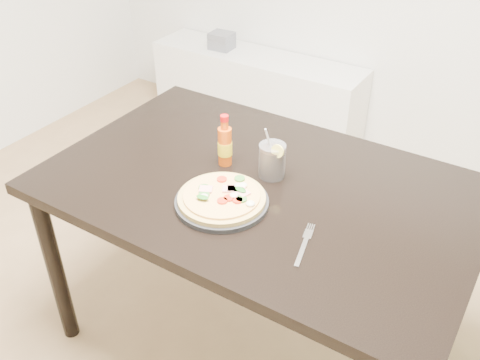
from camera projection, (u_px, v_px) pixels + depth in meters
The scene contains 8 objects.
dining_table at pixel (259, 203), 1.79m from camera, with size 1.40×0.90×0.75m.
plate at pixel (222, 202), 1.64m from camera, with size 0.29×0.29×0.02m, color black.
pizza at pixel (222, 197), 1.63m from camera, with size 0.27×0.27×0.03m.
hot_sauce_bottle at pixel (225, 145), 1.80m from camera, with size 0.06×0.06×0.18m.
cola_cup at pixel (272, 161), 1.75m from camera, with size 0.10×0.09×0.18m.
fork at pixel (305, 243), 1.49m from camera, with size 0.06×0.19×0.00m.
media_console at pixel (256, 92), 3.47m from camera, with size 1.40×0.34×0.50m, color white.
cd_stack at pixel (222, 41), 3.40m from camera, with size 0.14×0.12×0.10m.
Camera 1 is at (0.81, -0.68, 1.74)m, focal length 40.00 mm.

